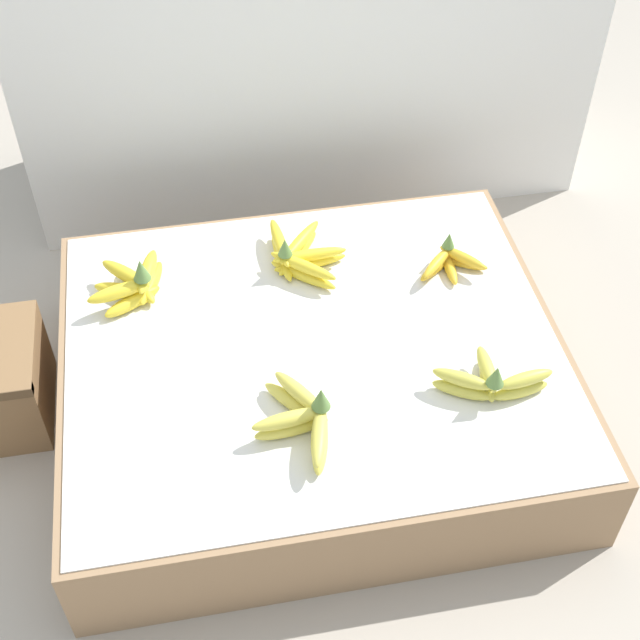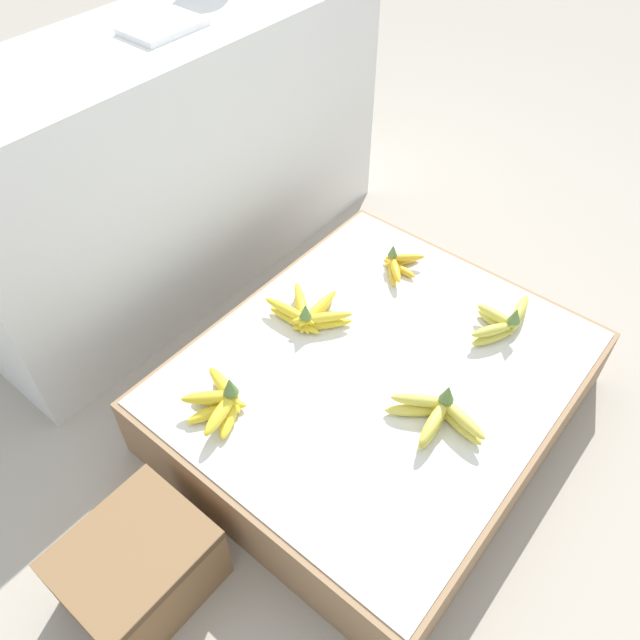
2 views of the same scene
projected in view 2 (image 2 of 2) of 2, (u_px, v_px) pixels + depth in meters
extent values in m
plane|color=#A89E8E|center=(373.00, 413.00, 1.79)|extent=(10.00, 10.00, 0.00)
cube|color=#997551|center=(376.00, 391.00, 1.72)|extent=(1.05, 0.90, 0.21)
cube|color=silver|center=(378.00, 367.00, 1.64)|extent=(1.02, 0.87, 0.00)
cube|color=white|center=(177.00, 162.00, 1.96)|extent=(1.47, 0.46, 0.82)
cube|color=olive|center=(139.00, 568.00, 1.38)|extent=(0.31, 0.26, 0.21)
cube|color=brown|center=(166.00, 586.00, 1.26)|extent=(0.31, 0.02, 0.02)
ellipsoid|color=#DBCC4C|center=(414.00, 410.00, 1.52)|extent=(0.12, 0.13, 0.03)
ellipsoid|color=#DBCC4C|center=(433.00, 427.00, 1.49)|extent=(0.15, 0.05, 0.03)
ellipsoid|color=#DBCC4C|center=(459.00, 424.00, 1.50)|extent=(0.06, 0.15, 0.03)
ellipsoid|color=#DBCC4C|center=(421.00, 400.00, 1.51)|extent=(0.10, 0.14, 0.03)
ellipsoid|color=#DBCC4C|center=(434.00, 421.00, 1.46)|extent=(0.15, 0.05, 0.03)
ellipsoid|color=#DBCC4C|center=(462.00, 418.00, 1.47)|extent=(0.06, 0.15, 0.03)
cone|color=#5B7F3D|center=(448.00, 393.00, 1.47)|extent=(0.04, 0.04, 0.05)
ellipsoid|color=gold|center=(518.00, 318.00, 1.74)|extent=(0.12, 0.04, 0.03)
ellipsoid|color=gold|center=(495.00, 322.00, 1.73)|extent=(0.05, 0.12, 0.03)
ellipsoid|color=gold|center=(491.00, 338.00, 1.69)|extent=(0.12, 0.08, 0.03)
ellipsoid|color=gold|center=(520.00, 309.00, 1.72)|extent=(0.12, 0.05, 0.03)
ellipsoid|color=gold|center=(496.00, 316.00, 1.70)|extent=(0.04, 0.12, 0.03)
ellipsoid|color=gold|center=(492.00, 330.00, 1.67)|extent=(0.12, 0.09, 0.03)
cone|color=#5B7F3D|center=(516.00, 315.00, 1.65)|extent=(0.03, 0.03, 0.05)
ellipsoid|color=yellow|center=(227.00, 393.00, 1.56)|extent=(0.08, 0.14, 0.03)
ellipsoid|color=yellow|center=(219.00, 401.00, 1.54)|extent=(0.09, 0.14, 0.03)
ellipsoid|color=yellow|center=(214.00, 411.00, 1.52)|extent=(0.14, 0.08, 0.03)
ellipsoid|color=yellow|center=(230.00, 415.00, 1.51)|extent=(0.14, 0.10, 0.03)
ellipsoid|color=yellow|center=(224.00, 386.00, 1.53)|extent=(0.07, 0.14, 0.03)
ellipsoid|color=yellow|center=(210.00, 397.00, 1.51)|extent=(0.12, 0.12, 0.03)
ellipsoid|color=yellow|center=(220.00, 413.00, 1.48)|extent=(0.14, 0.07, 0.03)
cone|color=#5B7F3D|center=(230.00, 385.00, 1.48)|extent=(0.04, 0.04, 0.05)
ellipsoid|color=yellow|center=(322.00, 324.00, 1.72)|extent=(0.14, 0.13, 0.03)
ellipsoid|color=yellow|center=(317.00, 314.00, 1.75)|extent=(0.17, 0.05, 0.03)
ellipsoid|color=yellow|center=(302.00, 312.00, 1.76)|extent=(0.13, 0.15, 0.03)
ellipsoid|color=yellow|center=(294.00, 320.00, 1.73)|extent=(0.04, 0.17, 0.03)
ellipsoid|color=yellow|center=(322.00, 318.00, 1.70)|extent=(0.15, 0.13, 0.03)
ellipsoid|color=yellow|center=(318.00, 308.00, 1.73)|extent=(0.17, 0.03, 0.03)
ellipsoid|color=yellow|center=(302.00, 303.00, 1.74)|extent=(0.13, 0.15, 0.03)
ellipsoid|color=yellow|center=(289.00, 311.00, 1.72)|extent=(0.04, 0.17, 0.03)
cone|color=#5B7F3D|center=(305.00, 310.00, 1.67)|extent=(0.03, 0.03, 0.04)
ellipsoid|color=gold|center=(392.00, 272.00, 1.87)|extent=(0.11, 0.09, 0.02)
ellipsoid|color=gold|center=(399.00, 268.00, 1.89)|extent=(0.03, 0.12, 0.02)
ellipsoid|color=gold|center=(403.00, 261.00, 1.91)|extent=(0.11, 0.08, 0.02)
ellipsoid|color=gold|center=(395.00, 269.00, 1.85)|extent=(0.10, 0.10, 0.02)
ellipsoid|color=gold|center=(405.00, 257.00, 1.88)|extent=(0.10, 0.10, 0.02)
cone|color=#5B7F3D|center=(393.00, 250.00, 1.86)|extent=(0.03, 0.03, 0.04)
cube|color=white|center=(163.00, 26.00, 1.65)|extent=(0.21, 0.15, 0.02)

